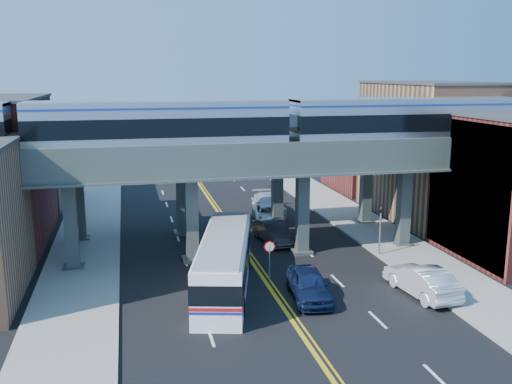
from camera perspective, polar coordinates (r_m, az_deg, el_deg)
The scene contains 18 objects.
ground at distance 33.88m, azimuth 2.12°, elevation -10.64°, with size 120.00×120.00×0.00m, color black.
sidewalk_west at distance 42.36m, azimuth -16.86°, elevation -6.37°, with size 5.00×70.00×0.16m, color gray.
sidewalk_east at distance 46.60m, azimuth 12.70°, elevation -4.49°, with size 5.00×70.00×0.16m, color gray.
building_west_c at distance 60.77m, azimuth -22.54°, elevation 2.46°, with size 8.00×10.00×8.00m, color #875E46.
building_east_b at distance 53.83m, azimuth 16.99°, elevation 3.91°, with size 8.00×14.00×12.00m, color #875E46.
building_east_c at distance 65.51m, azimuth 11.29°, elevation 4.20°, with size 8.00×10.00×9.00m, color maroon.
mural_panel at distance 41.90m, azimuth 20.28°, elevation -0.19°, with size 0.10×9.50×9.50m, color teal.
elevated_viaduct_near at distance 39.62m, azimuth -0.80°, elevation 2.43°, with size 52.00×3.60×7.40m.
elevated_viaduct_far at distance 46.41m, azimuth -2.62°, elevation 3.80°, with size 52.00×3.60×7.40m.
transit_train at distance 38.44m, azimuth -9.64°, elevation 6.49°, with size 52.43×3.29×3.84m.
stop_sign at distance 36.07m, azimuth 1.37°, elevation -6.24°, with size 0.76×0.09×2.63m.
traffic_signal at distance 41.57m, azimuth 12.33°, elevation -3.28°, with size 0.15×0.18×4.10m.
transit_bus at distance 34.86m, azimuth -3.14°, elevation -7.11°, with size 5.69×12.67×3.19m.
car_lane_a at distance 33.69m, azimuth 5.31°, elevation -9.21°, with size 2.08×5.16×1.76m, color #101B3C.
car_lane_b at distance 44.35m, azimuth 1.75°, elevation -3.99°, with size 1.81×5.19×1.71m, color #2F2E31.
car_lane_c at distance 50.28m, azimuth 1.22°, elevation -2.22°, with size 2.45×5.31×1.48m, color silver.
car_lane_d at distance 53.26m, azimuth 1.26°, elevation -1.23°, with size 2.55×6.28×1.82m, color #BBBBC0.
car_parked_curb at distance 35.51m, azimuth 16.21°, elevation -8.47°, with size 1.92×5.52×1.82m, color silver.
Camera 1 is at (-8.19, -30.22, 12.95)m, focal length 40.00 mm.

